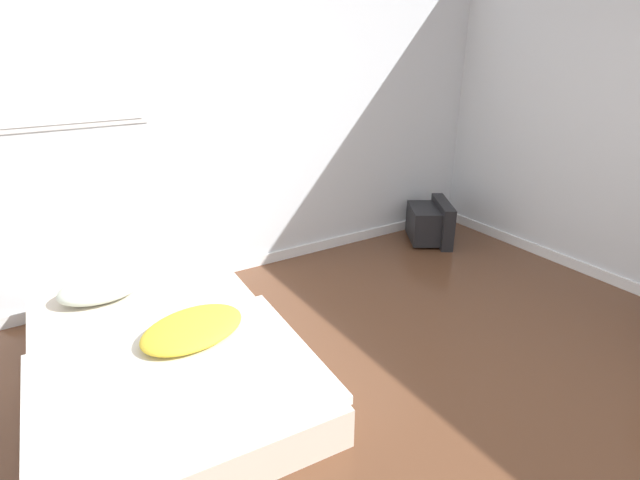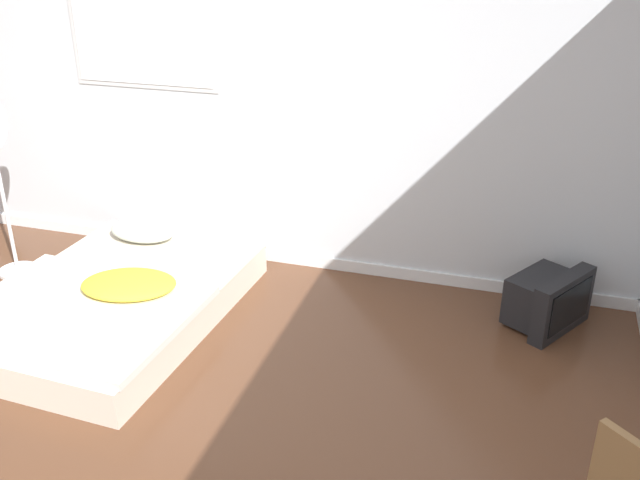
% 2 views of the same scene
% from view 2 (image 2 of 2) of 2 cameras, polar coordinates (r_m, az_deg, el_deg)
% --- Properties ---
extents(wall_back, '(7.39, 0.08, 2.60)m').
position_cam_2_polar(wall_back, '(5.14, -2.28, 11.26)').
color(wall_back, silver).
rests_on(wall_back, ground_plane).
extents(mattress_bed, '(1.48, 2.02, 0.37)m').
position_cam_2_polar(mattress_bed, '(4.97, -16.28, -4.68)').
color(mattress_bed, beige).
rests_on(mattress_bed, ground_plane).
extents(crt_tv, '(0.57, 0.62, 0.40)m').
position_cam_2_polar(crt_tv, '(4.91, 17.75, -4.58)').
color(crt_tv, black).
rests_on(crt_tv, ground_plane).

